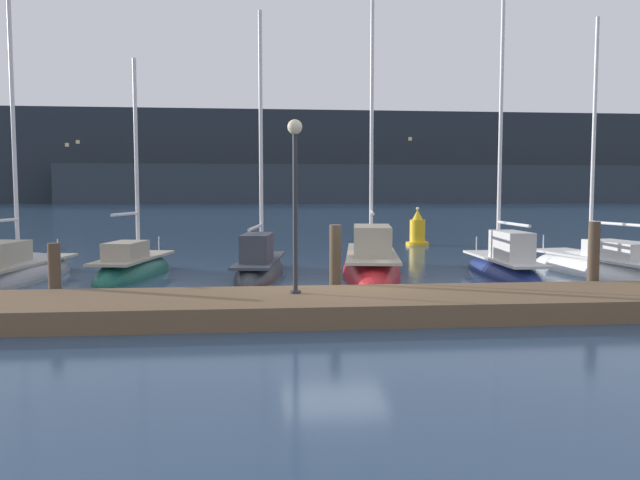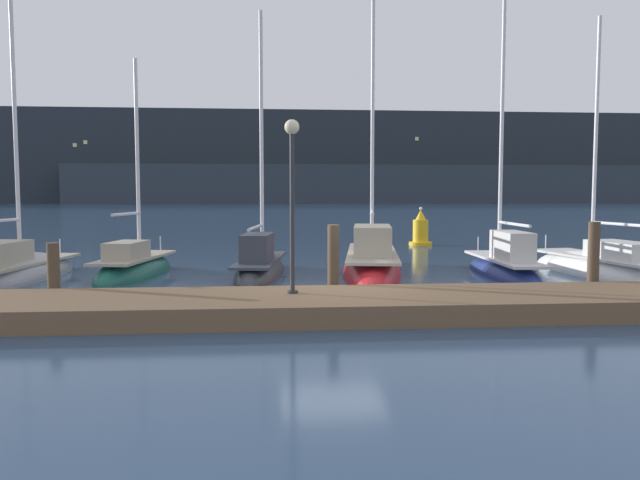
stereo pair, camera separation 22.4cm
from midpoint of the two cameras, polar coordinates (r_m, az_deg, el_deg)
ground_plane at (r=15.14m, az=1.59°, el=-5.60°), size 400.00×400.00×0.00m
dock at (r=13.35m, az=2.46°, el=-5.98°), size 33.21×2.80×0.45m
mooring_pile_1 at (r=15.55m, az=-22.79°, el=-2.94°), size 0.28×0.28×1.47m
mooring_pile_2 at (r=14.87m, az=1.66°, el=-2.17°), size 0.28×0.28×1.85m
mooring_pile_3 at (r=16.87m, az=24.07°, el=-1.69°), size 0.28×0.28×1.90m
sailboat_berth_2 at (r=20.51m, az=-26.21°, el=-3.11°), size 2.90×7.11×9.44m
sailboat_berth_3 at (r=20.33m, az=-16.29°, el=-2.88°), size 2.38×5.24×7.47m
sailboat_berth_4 at (r=19.68m, az=-5.17°, el=-2.82°), size 2.08×5.89×8.97m
sailboat_berth_5 at (r=20.12m, az=5.08°, el=-2.67°), size 3.03×7.93×10.24m
sailboat_berth_6 at (r=20.26m, az=16.82°, el=-2.65°), size 1.50×5.78×9.16m
sailboat_berth_7 at (r=21.60m, az=24.77°, el=-2.71°), size 2.81×6.93×8.86m
channel_buoy at (r=31.04m, az=9.38°, el=0.80°), size 1.13×1.13×1.88m
dock_lamppost at (r=13.35m, az=-2.09°, el=5.80°), size 0.32×0.32×3.72m
hillside_backdrop at (r=147.16m, az=-2.81°, el=7.18°), size 240.00×23.00×20.86m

